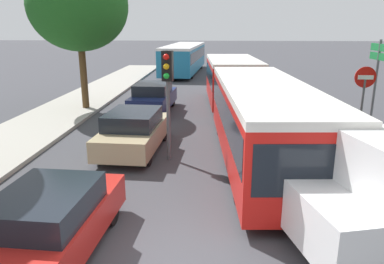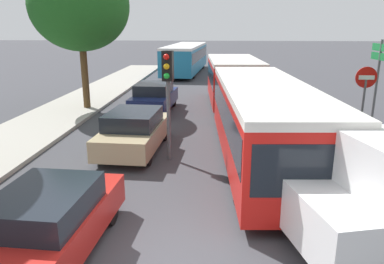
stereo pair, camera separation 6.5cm
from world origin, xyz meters
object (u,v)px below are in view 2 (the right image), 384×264
Objects in this scene: traffic_light at (168,81)px; tree_left_mid at (79,6)px; city_bus_rear at (186,57)px; articulated_bus at (247,96)px; no_entry_sign at (364,95)px; queued_car_red at (49,223)px; direction_sign_post at (379,67)px; queued_car_tan at (134,131)px; queued_car_navy at (154,97)px.

tree_left_mid reaches higher than traffic_light.
traffic_light is (1.39, -22.37, 1.07)m from city_bus_rear.
traffic_light is at bearing -40.66° from articulated_bus.
traffic_light is 6.59m from no_entry_sign.
articulated_bus is at bearing -119.38° from no_entry_sign.
queued_car_red is at bearing -73.78° from tree_left_mid.
articulated_bus is at bearing -164.19° from city_bus_rear.
direction_sign_post is 13.35m from tree_left_mid.
city_bus_rear is 1.63× the size of tree_left_mid.
queued_car_tan is at bearing -57.63° from articulated_bus.
direction_sign_post is 0.51× the size of tree_left_mid.
direction_sign_post reaches higher than queued_car_navy.
articulated_bus is 4.62m from traffic_light.
direction_sign_post is at bearing -104.24° from queued_car_navy.
tree_left_mid reaches higher than queued_car_red.
queued_car_red is at bearing -29.01° from articulated_bus.
no_entry_sign is (3.70, -2.08, 0.46)m from articulated_bus.
traffic_light is (1.26, -0.70, 1.79)m from queued_car_tan.
articulated_bus is 1.43× the size of city_bus_rear.
queued_car_tan is 1.00× the size of queued_car_navy.
queued_car_navy is at bearing -159.37° from traffic_light.
tree_left_mid is (-3.66, -15.50, 3.57)m from city_bus_rear.
direction_sign_post is at bearing -67.24° from queued_car_tan.
articulated_bus is 4.27m from no_entry_sign.
queued_car_navy is 1.21× the size of traffic_light.
direction_sign_post reaches higher than queued_car_red.
queued_car_tan is at bearing -176.08° from city_bus_rear.
traffic_light is at bearing -12.86° from queued_car_red.
queued_car_red is at bearing -176.66° from city_bus_rear.
city_bus_rear reaches higher than queued_car_tan.
no_entry_sign is 0.78× the size of direction_sign_post.
direction_sign_post is at bearing -150.03° from city_bus_rear.
no_entry_sign is (7.88, 6.85, 1.19)m from queued_car_red.
direction_sign_post reaches higher than city_bus_rear.
queued_car_navy is at bearing -130.98° from articulated_bus.
queued_car_red is 13.42m from tree_left_mid.
no_entry_sign is (7.78, -20.86, 0.45)m from city_bus_rear.
no_entry_sign is (6.39, 1.51, -0.62)m from traffic_light.
tree_left_mid is at bearing -16.60° from direction_sign_post.
no_entry_sign is at bearing -120.86° from queued_car_navy.
direction_sign_post is (1.36, 2.46, 0.68)m from no_entry_sign.
queued_car_navy is 7.25m from traffic_light.
queued_car_tan reaches higher than queued_car_navy.
articulated_bus is 5.43m from queued_car_navy.
direction_sign_post is at bearing 151.02° from no_entry_sign.
queued_car_tan is (-3.94, -2.89, -0.70)m from articulated_bus.
articulated_bus is 9.13m from tree_left_mid.
no_entry_sign is at bearing 56.71° from articulated_bus.
queued_car_red is at bearing -176.64° from queued_car_navy.
no_entry_sign is at bearing 110.66° from traffic_light.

